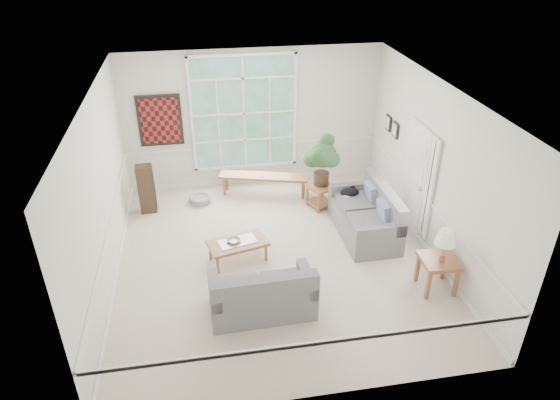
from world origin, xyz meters
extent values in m
cube|color=beige|center=(0.00, 0.00, -0.01)|extent=(5.50, 6.00, 0.01)
cube|color=white|center=(0.00, 0.00, 3.00)|extent=(5.50, 6.00, 0.02)
cube|color=silver|center=(0.00, 3.00, 1.50)|extent=(5.50, 0.02, 3.00)
cube|color=silver|center=(0.00, -3.00, 1.50)|extent=(5.50, 0.02, 3.00)
cube|color=silver|center=(-2.75, 0.00, 1.50)|extent=(0.02, 6.00, 3.00)
cube|color=silver|center=(2.75, 0.00, 1.50)|extent=(0.02, 6.00, 3.00)
cube|color=white|center=(-0.20, 2.96, 1.65)|extent=(2.30, 0.08, 2.40)
cube|color=white|center=(2.71, 0.60, 1.05)|extent=(0.08, 0.90, 2.10)
cube|color=white|center=(2.71, -0.03, 1.15)|extent=(0.08, 0.26, 1.90)
cube|color=#5F1113|center=(-1.95, 2.95, 1.60)|extent=(0.90, 0.06, 1.10)
cube|color=black|center=(2.71, 1.75, 1.55)|extent=(0.04, 0.26, 0.32)
cube|color=black|center=(2.71, 2.15, 1.55)|extent=(0.04, 0.26, 0.32)
cube|color=slate|center=(1.76, 0.48, 0.48)|extent=(0.94, 1.78, 0.95)
cube|color=slate|center=(-0.44, -1.31, 0.42)|extent=(1.59, 0.85, 0.85)
cube|color=brown|center=(-0.67, 0.05, 0.19)|extent=(1.12, 0.78, 0.38)
imported|color=gray|center=(-0.74, 0.06, 0.41)|extent=(0.39, 0.39, 0.07)
cube|color=brown|center=(0.12, 2.35, 0.22)|extent=(1.94, 0.89, 0.45)
cube|color=brown|center=(1.19, 1.62, 0.25)|extent=(0.64, 0.64, 0.49)
cube|color=brown|center=(2.40, -1.27, 0.29)|extent=(0.59, 0.59, 0.58)
cylinder|color=gray|center=(-1.27, 2.23, 0.07)|extent=(0.54, 0.54, 0.14)
cube|color=#362618|center=(-2.31, 2.04, 0.51)|extent=(0.33, 0.26, 1.03)
ellipsoid|color=black|center=(1.64, 1.11, 0.58)|extent=(0.39, 0.29, 0.17)
camera|label=1|loc=(-1.16, -7.11, 5.26)|focal=32.00mm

